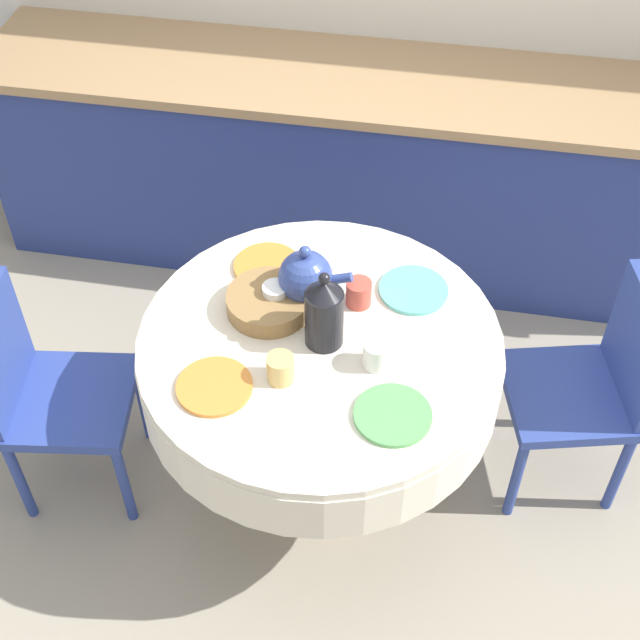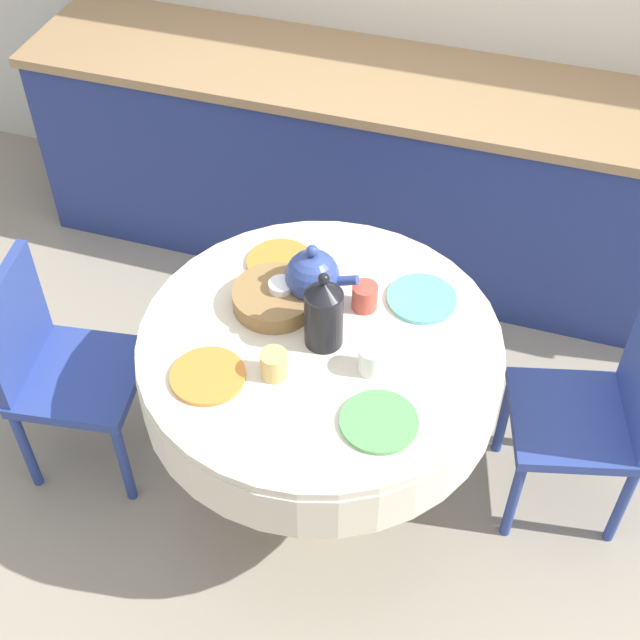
{
  "view_description": "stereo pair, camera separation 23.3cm",
  "coord_description": "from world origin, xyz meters",
  "px_view_note": "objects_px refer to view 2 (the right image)",
  "views": [
    {
      "loc": [
        0.32,
        -1.8,
        2.72
      ],
      "look_at": [
        0.0,
        0.0,
        0.83
      ],
      "focal_mm": 50.0,
      "sensor_mm": 36.0,
      "label": 1
    },
    {
      "loc": [
        0.55,
        -1.74,
        2.72
      ],
      "look_at": [
        0.0,
        0.0,
        0.83
      ],
      "focal_mm": 50.0,
      "sensor_mm": 36.0,
      "label": 2
    }
  ],
  "objects_px": {
    "coffee_carafe": "(324,313)",
    "chair_left": "(599,410)",
    "chair_right": "(57,363)",
    "teapot": "(313,276)"
  },
  "relations": [
    {
      "from": "coffee_carafe",
      "to": "chair_left",
      "type": "bearing_deg",
      "value": 14.72
    },
    {
      "from": "chair_left",
      "to": "coffee_carafe",
      "type": "bearing_deg",
      "value": 90.57
    },
    {
      "from": "chair_right",
      "to": "chair_left",
      "type": "bearing_deg",
      "value": 93.05
    },
    {
      "from": "chair_left",
      "to": "coffee_carafe",
      "type": "relative_size",
      "value": 3.08
    },
    {
      "from": "coffee_carafe",
      "to": "teapot",
      "type": "xyz_separation_m",
      "value": [
        -0.09,
        0.16,
        -0.02
      ]
    },
    {
      "from": "chair_left",
      "to": "chair_right",
      "type": "height_order",
      "value": "same"
    },
    {
      "from": "chair_left",
      "to": "teapot",
      "type": "xyz_separation_m",
      "value": [
        -0.94,
        -0.06,
        0.38
      ]
    },
    {
      "from": "chair_left",
      "to": "chair_right",
      "type": "bearing_deg",
      "value": 86.95
    },
    {
      "from": "chair_right",
      "to": "teapot",
      "type": "xyz_separation_m",
      "value": [
        0.82,
        0.28,
        0.38
      ]
    },
    {
      "from": "teapot",
      "to": "coffee_carafe",
      "type": "bearing_deg",
      "value": -62.26
    }
  ]
}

